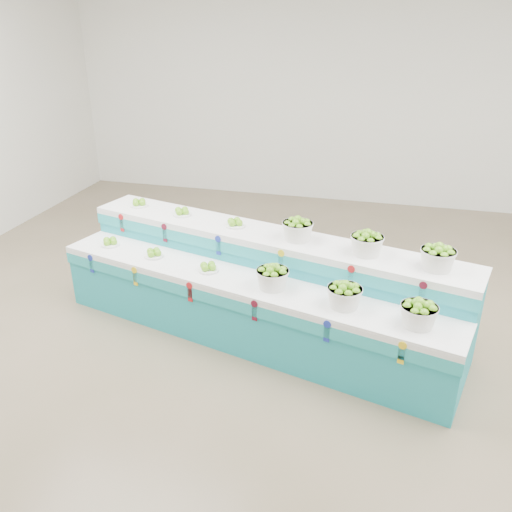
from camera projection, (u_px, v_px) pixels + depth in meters
The scene contains 15 objects.
ground at pixel (300, 359), 5.23m from camera, with size 10.00×10.00×0.00m, color brown.
back_wall at pixel (358, 85), 8.79m from camera, with size 10.00×10.00×0.00m, color silver.
display_stand at pixel (256, 288), 5.51m from camera, with size 4.29×1.10×1.02m, color teal, non-canonical shape.
plate_lower_left at pixel (110, 241), 5.96m from camera, with size 0.21×0.21×0.10m, color white.
plate_lower_mid at pixel (154, 253), 5.68m from camera, with size 0.21×0.21×0.10m, color white.
plate_lower_right at pixel (208, 267), 5.37m from camera, with size 0.21×0.21×0.10m, color white.
basket_lower_left at pixel (273, 277), 5.02m from camera, with size 0.31×0.31×0.23m, color silver, non-canonical shape.
basket_lower_mid at pixel (345, 295), 4.70m from camera, with size 0.31×0.31×0.23m, color silver, non-canonical shape.
basket_lower_right at pixel (419, 313), 4.41m from camera, with size 0.31×0.31×0.23m, color silver, non-canonical shape.
plate_upper_left at pixel (139, 202), 6.25m from camera, with size 0.21×0.21×0.10m, color white.
plate_upper_mid at pixel (182, 211), 5.98m from camera, with size 0.21×0.21×0.10m, color white.
plate_upper_right at pixel (235, 222), 5.67m from camera, with size 0.21×0.21×0.10m, color white.
basket_upper_left at pixel (298, 229), 5.31m from camera, with size 0.31×0.31×0.23m, color silver, non-canonical shape.
basket_upper_mid at pixel (367, 243), 4.99m from camera, with size 0.31×0.31×0.23m, color silver, non-canonical shape.
basket_upper_right at pixel (438, 257), 4.71m from camera, with size 0.31×0.31×0.23m, color silver, non-canonical shape.
Camera 1 is at (0.66, -4.29, 3.11)m, focal length 37.34 mm.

